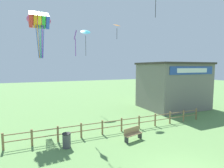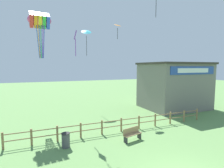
% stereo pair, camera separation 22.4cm
% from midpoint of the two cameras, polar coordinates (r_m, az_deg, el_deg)
% --- Properties ---
extents(wooden_fence, '(16.85, 0.14, 1.13)m').
position_cam_midpoint_polar(wooden_fence, '(14.64, 3.50, -12.86)').
color(wooden_fence, olive).
rests_on(wooden_fence, ground_plane).
extents(seaside_building, '(7.79, 6.18, 5.81)m').
position_cam_midpoint_polar(seaside_building, '(23.73, 19.77, -0.39)').
color(seaside_building, slate).
rests_on(seaside_building, ground_plane).
extents(park_bench_near_fence, '(1.54, 0.74, 0.92)m').
position_cam_midpoint_polar(park_bench_near_fence, '(13.11, 7.07, -15.80)').
color(park_bench_near_fence, '#9E7F56').
rests_on(park_bench_near_fence, ground_plane).
extents(trash_bin, '(0.57, 0.57, 0.96)m').
position_cam_midpoint_polar(trash_bin, '(12.38, -14.34, -17.33)').
color(trash_bin, '#4C4C51').
rests_on(trash_bin, ground_plane).
extents(kite_rainbow_parafoil, '(2.19, 1.73, 4.27)m').
position_cam_midpoint_polar(kite_rainbow_parafoil, '(18.30, -22.25, 18.64)').
color(kite_rainbow_parafoil, '#E54C8C').
extents(kite_purple_streamer, '(0.35, 0.60, 2.19)m').
position_cam_midpoint_polar(kite_purple_streamer, '(15.76, -11.45, 14.31)').
color(kite_purple_streamer, purple).
extents(kite_orange_delta, '(0.98, 0.95, 1.77)m').
position_cam_midpoint_polar(kite_orange_delta, '(20.93, 2.13, 18.52)').
color(kite_orange_delta, orange).
extents(kite_cyan_delta, '(1.39, 1.26, 3.48)m').
position_cam_midpoint_polar(kite_cyan_delta, '(23.63, -8.09, 16.41)').
color(kite_cyan_delta, '#2DB2C6').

